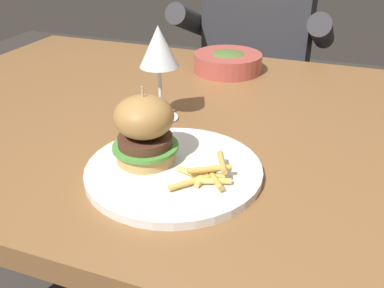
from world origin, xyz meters
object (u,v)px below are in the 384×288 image
Objects in this scene: burger_sandwich at (145,129)px; soup_bowl at (228,62)px; diner_person at (255,81)px; wine_glass at (159,50)px; main_plate at (174,170)px.

burger_sandwich is 0.52m from soup_bowl.
diner_person is (-0.01, 0.44, -0.20)m from soup_bowl.
wine_glass is at bearing -97.18° from soup_bowl.
wine_glass is at bearing 119.53° from main_plate.
diner_person is (0.03, 0.78, -0.32)m from wine_glass.
soup_bowl is 0.48m from diner_person.
burger_sandwich is 0.67× the size of wine_glass.
soup_bowl is at bearing 82.82° from wine_glass.
wine_glass is at bearing -92.19° from diner_person.
diner_person reaches higher than wine_glass.
wine_glass reaches higher than main_plate.
main_plate is 1.50× the size of wine_glass.
soup_bowl is at bearing -88.27° from diner_person.
main_plate is at bearing -85.44° from diner_person.
burger_sandwich is at bearing -88.63° from soup_bowl.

